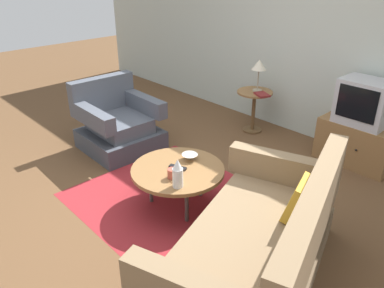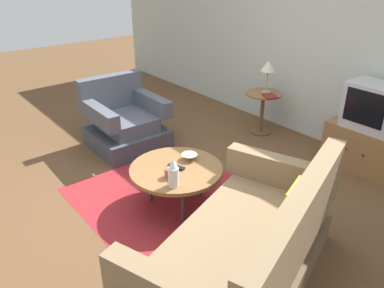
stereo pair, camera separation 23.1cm
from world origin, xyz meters
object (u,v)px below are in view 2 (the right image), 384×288
at_px(tv_stand, 365,148).
at_px(bowl, 189,157).
at_px(book, 270,96).
at_px(tv_remote_dark, 176,167).
at_px(television, 374,106).
at_px(mug, 170,173).
at_px(vase, 173,173).
at_px(armchair, 124,123).
at_px(table_lamp, 268,68).
at_px(couch, 246,250).
at_px(coffee_table, 176,170).
at_px(side_table, 263,104).

xyz_separation_m(tv_stand, bowl, (-0.81, -1.88, 0.18)).
bearing_deg(book, tv_remote_dark, -51.80).
distance_m(television, book, 1.25).
bearing_deg(tv_stand, mug, -106.68).
distance_m(vase, mug, 0.17).
bearing_deg(armchair, bowl, 87.94).
xyz_separation_m(table_lamp, bowl, (0.56, -1.75, -0.47)).
distance_m(couch, tv_stand, 2.31).
bearing_deg(vase, television, 76.95).
xyz_separation_m(armchair, table_lamp, (0.86, 1.66, 0.61)).
relative_size(coffee_table, table_lamp, 2.08).
distance_m(armchair, tv_remote_dark, 1.50).
relative_size(vase, tv_remote_dark, 1.51).
bearing_deg(bowl, tv_remote_dark, -75.95).
height_order(couch, side_table, couch).
bearing_deg(tv_remote_dark, mug, 101.80).
bearing_deg(bowl, armchair, 176.59).
height_order(side_table, television, television).
distance_m(armchair, couch, 2.63).
relative_size(bowl, book, 0.65).
relative_size(side_table, table_lamp, 1.36).
height_order(couch, tv_stand, couch).
xyz_separation_m(coffee_table, tv_stand, (0.76, 2.07, -0.13)).
bearing_deg(armchair, tv_stand, 130.10).
height_order(television, mug, television).
distance_m(couch, mug, 1.03).
bearing_deg(tv_remote_dark, vase, 117.59).
relative_size(coffee_table, side_table, 1.53).
height_order(vase, tv_remote_dark, vase).
relative_size(television, bowl, 3.43).
xyz_separation_m(couch, bowl, (-1.16, 0.41, 0.14)).
xyz_separation_m(coffee_table, bowl, (-0.05, 0.20, 0.06)).
height_order(tv_stand, book, book).
bearing_deg(tv_stand, bowl, -113.35).
height_order(coffee_table, tv_remote_dark, tv_remote_dark).
height_order(table_lamp, mug, table_lamp).
xyz_separation_m(armchair, mug, (1.57, -0.43, 0.15)).
height_order(armchair, mug, armchair).
bearing_deg(coffee_table, armchair, 169.10).
bearing_deg(side_table, armchair, -117.25).
bearing_deg(armchair, vase, 75.44).
bearing_deg(television, mug, -106.77).
relative_size(armchair, tv_remote_dark, 5.02).
xyz_separation_m(couch, coffee_table, (-1.11, 0.21, 0.08)).
relative_size(couch, side_table, 3.38).
bearing_deg(bowl, television, 66.52).
height_order(mug, tv_remote_dark, mug).
height_order(couch, vase, couch).
relative_size(television, table_lamp, 1.27).
height_order(table_lamp, book, table_lamp).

